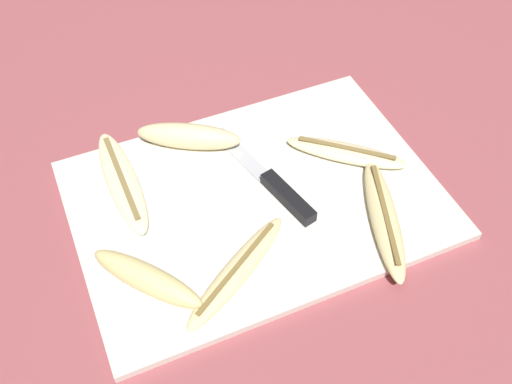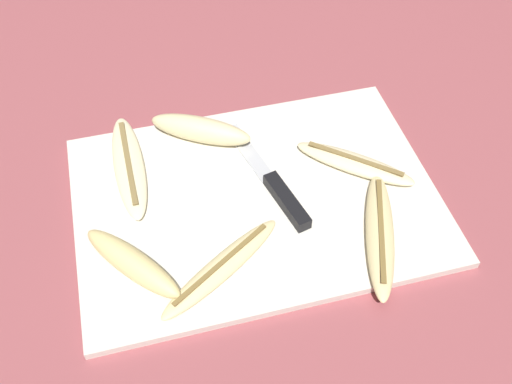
{
  "view_description": "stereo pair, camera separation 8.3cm",
  "coord_description": "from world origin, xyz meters",
  "px_view_note": "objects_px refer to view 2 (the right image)",
  "views": [
    {
      "loc": [
        -0.21,
        -0.49,
        0.66
      ],
      "look_at": [
        0.0,
        0.0,
        0.02
      ],
      "focal_mm": 42.0,
      "sensor_mm": 36.0,
      "label": 1
    },
    {
      "loc": [
        -0.13,
        -0.52,
        0.66
      ],
      "look_at": [
        0.0,
        0.0,
        0.02
      ],
      "focal_mm": 42.0,
      "sensor_mm": 36.0,
      "label": 2
    }
  ],
  "objects_px": {
    "banana_ripe_center": "(222,267)",
    "banana_pale_long": "(129,166)",
    "banana_cream_curved": "(355,163)",
    "banana_soft_right": "(201,130)",
    "knife": "(279,191)",
    "banana_golden_short": "(132,263)",
    "banana_mellow_near": "(380,233)"
  },
  "relations": [
    {
      "from": "banana_ripe_center",
      "to": "banana_pale_long",
      "type": "relative_size",
      "value": 0.91
    },
    {
      "from": "banana_pale_long",
      "to": "banana_cream_curved",
      "type": "bearing_deg",
      "value": -14.01
    },
    {
      "from": "banana_ripe_center",
      "to": "banana_pale_long",
      "type": "distance_m",
      "value": 0.22
    },
    {
      "from": "banana_pale_long",
      "to": "banana_soft_right",
      "type": "xyz_separation_m",
      "value": [
        0.11,
        0.04,
        0.01
      ]
    },
    {
      "from": "banana_ripe_center",
      "to": "banana_soft_right",
      "type": "height_order",
      "value": "banana_soft_right"
    },
    {
      "from": "banana_cream_curved",
      "to": "knife",
      "type": "bearing_deg",
      "value": -169.64
    },
    {
      "from": "knife",
      "to": "banana_ripe_center",
      "type": "bearing_deg",
      "value": -149.02
    },
    {
      "from": "knife",
      "to": "banana_cream_curved",
      "type": "height_order",
      "value": "banana_cream_curved"
    },
    {
      "from": "banana_ripe_center",
      "to": "banana_golden_short",
      "type": "bearing_deg",
      "value": 164.78
    },
    {
      "from": "banana_soft_right",
      "to": "banana_ripe_center",
      "type": "bearing_deg",
      "value": -95.07
    },
    {
      "from": "banana_ripe_center",
      "to": "banana_soft_right",
      "type": "xyz_separation_m",
      "value": [
        0.02,
        0.24,
        0.01
      ]
    },
    {
      "from": "banana_soft_right",
      "to": "banana_cream_curved",
      "type": "bearing_deg",
      "value": -29.39
    },
    {
      "from": "knife",
      "to": "banana_cream_curved",
      "type": "distance_m",
      "value": 0.12
    },
    {
      "from": "banana_mellow_near",
      "to": "banana_ripe_center",
      "type": "bearing_deg",
      "value": 179.55
    },
    {
      "from": "knife",
      "to": "banana_ripe_center",
      "type": "distance_m",
      "value": 0.15
    },
    {
      "from": "banana_cream_curved",
      "to": "banana_soft_right",
      "type": "height_order",
      "value": "banana_soft_right"
    },
    {
      "from": "banana_pale_long",
      "to": "banana_cream_curved",
      "type": "height_order",
      "value": "banana_cream_curved"
    },
    {
      "from": "knife",
      "to": "banana_mellow_near",
      "type": "relative_size",
      "value": 1.07
    },
    {
      "from": "knife",
      "to": "banana_golden_short",
      "type": "height_order",
      "value": "banana_golden_short"
    },
    {
      "from": "banana_ripe_center",
      "to": "banana_pale_long",
      "type": "height_order",
      "value": "same"
    },
    {
      "from": "banana_mellow_near",
      "to": "banana_cream_curved",
      "type": "bearing_deg",
      "value": 84.27
    },
    {
      "from": "banana_golden_short",
      "to": "banana_mellow_near",
      "type": "distance_m",
      "value": 0.32
    },
    {
      "from": "banana_golden_short",
      "to": "knife",
      "type": "bearing_deg",
      "value": 19.15
    },
    {
      "from": "banana_golden_short",
      "to": "banana_pale_long",
      "type": "distance_m",
      "value": 0.18
    },
    {
      "from": "banana_golden_short",
      "to": "banana_mellow_near",
      "type": "height_order",
      "value": "banana_golden_short"
    },
    {
      "from": "banana_golden_short",
      "to": "banana_pale_long",
      "type": "height_order",
      "value": "banana_golden_short"
    },
    {
      "from": "banana_golden_short",
      "to": "banana_mellow_near",
      "type": "relative_size",
      "value": 0.71
    },
    {
      "from": "knife",
      "to": "banana_soft_right",
      "type": "height_order",
      "value": "banana_soft_right"
    },
    {
      "from": "banana_mellow_near",
      "to": "banana_pale_long",
      "type": "distance_m",
      "value": 0.37
    },
    {
      "from": "banana_golden_short",
      "to": "banana_soft_right",
      "type": "bearing_deg",
      "value": 58.63
    },
    {
      "from": "knife",
      "to": "banana_pale_long",
      "type": "distance_m",
      "value": 0.22
    },
    {
      "from": "banana_pale_long",
      "to": "knife",
      "type": "bearing_deg",
      "value": -27.12
    }
  ]
}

